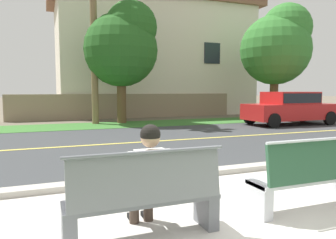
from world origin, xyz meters
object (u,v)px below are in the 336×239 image
Objects in this scene: bench_right at (311,178)px; car_red_near at (290,107)px; bench_left at (145,199)px; shade_tree_left at (124,44)px; seated_person_white at (148,174)px; shade_tree_centre at (278,45)px.

bench_right is 11.42m from car_red_near.
bench_left is 1.00× the size of bench_right.
bench_right is 0.29× the size of shade_tree_left.
bench_right is 2.24m from seated_person_white.
bench_right is 14.78m from shade_tree_centre.
bench_right is at bearing -130.66° from car_red_near.
shade_tree_centre is (11.06, 11.10, 3.43)m from seated_person_white.
seated_person_white is at bearing -134.88° from shade_tree_centre.
bench_left is 12.92m from shade_tree_left.
bench_right is 0.27× the size of shade_tree_centre.
shade_tree_left is 0.93× the size of shade_tree_centre.
shade_tree_left is at bearing 88.22° from bench_right.
shade_tree_left is (2.70, 12.18, 3.37)m from bench_left.
shade_tree_centre is at bearing -6.13° from shade_tree_left.
bench_left is at bearing -134.69° from shade_tree_centre.
seated_person_white is 16.04m from shade_tree_centre.
bench_right is 12.64m from shade_tree_left.
shade_tree_centre is (11.15, 11.27, 3.66)m from bench_left.
seated_person_white is 12.68m from shade_tree_left.
bench_left is at bearing -102.49° from shade_tree_left.
shade_tree_centre is at bearing 45.31° from bench_left.
car_red_near reaches higher than bench_left.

